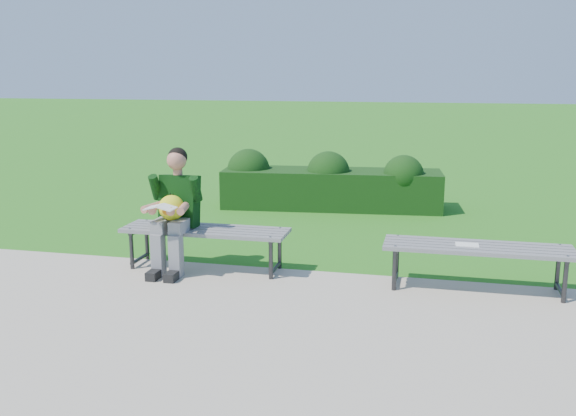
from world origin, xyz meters
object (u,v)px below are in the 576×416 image
at_px(hedge, 327,184).
at_px(bench_left, 205,233).
at_px(paper_sheet, 467,245).
at_px(bench_right, 477,251).
at_px(seated_boy, 175,207).

height_order(hedge, bench_left, hedge).
distance_m(hedge, paper_sheet, 4.13).
relative_size(bench_left, paper_sheet, 8.16).
bearing_deg(paper_sheet, bench_right, -0.00).
bearing_deg(seated_boy, paper_sheet, 0.69).
relative_size(seated_boy, paper_sheet, 5.96).
bearing_deg(hedge, seated_boy, -105.74).
bearing_deg(bench_left, hedge, 78.41).
xyz_separation_m(bench_left, paper_sheet, (2.72, -0.06, 0.06)).
height_order(bench_left, seated_boy, seated_boy).
distance_m(bench_left, bench_right, 2.82).
height_order(bench_left, paper_sheet, bench_left).
xyz_separation_m(hedge, bench_left, (-0.73, -3.55, 0.03)).
bearing_deg(bench_right, seated_boy, -179.33).
distance_m(bench_left, seated_boy, 0.44).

